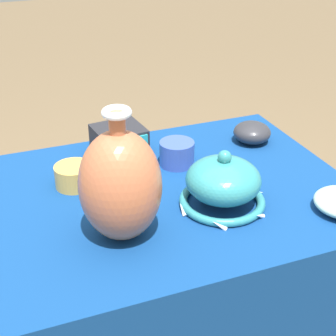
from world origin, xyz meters
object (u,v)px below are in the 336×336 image
(mosaic_tile_box, at_px, (119,140))
(pot_squat_ochre, at_px, (74,176))
(pot_squat_cobalt, at_px, (177,153))
(bowl_shallow_charcoal, at_px, (252,133))
(vase_tall_bulbous, at_px, (120,185))
(vase_dome_bell, at_px, (223,184))

(mosaic_tile_box, relative_size, pot_squat_ochre, 1.52)
(pot_squat_cobalt, relative_size, bowl_shallow_charcoal, 0.86)
(vase_tall_bulbous, bearing_deg, bowl_shallow_charcoal, 32.04)
(pot_squat_cobalt, relative_size, pot_squat_ochre, 0.97)
(vase_dome_bell, bearing_deg, vase_tall_bulbous, -173.09)
(vase_tall_bulbous, height_order, pot_squat_cobalt, vase_tall_bulbous)
(vase_dome_bell, bearing_deg, bowl_shallow_charcoal, 49.64)
(vase_dome_bell, relative_size, bowl_shallow_charcoal, 1.97)
(vase_dome_bell, bearing_deg, mosaic_tile_box, 113.26)
(vase_tall_bulbous, bearing_deg, mosaic_tile_box, 74.46)
(vase_tall_bulbous, relative_size, mosaic_tile_box, 2.01)
(mosaic_tile_box, height_order, bowl_shallow_charcoal, mosaic_tile_box)
(vase_dome_bell, xyz_separation_m, pot_squat_cobalt, (-0.03, 0.25, -0.02))
(pot_squat_cobalt, bearing_deg, vase_tall_bulbous, -131.93)
(bowl_shallow_charcoal, bearing_deg, pot_squat_ochre, -173.50)
(mosaic_tile_box, distance_m, pot_squat_ochre, 0.23)
(mosaic_tile_box, bearing_deg, bowl_shallow_charcoal, -17.31)
(vase_tall_bulbous, distance_m, pot_squat_cobalt, 0.40)
(vase_dome_bell, height_order, mosaic_tile_box, vase_dome_bell)
(vase_dome_bell, xyz_separation_m, bowl_shallow_charcoal, (0.26, 0.31, -0.03))
(pot_squat_cobalt, bearing_deg, bowl_shallow_charcoal, 10.77)
(vase_tall_bulbous, relative_size, bowl_shallow_charcoal, 2.70)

